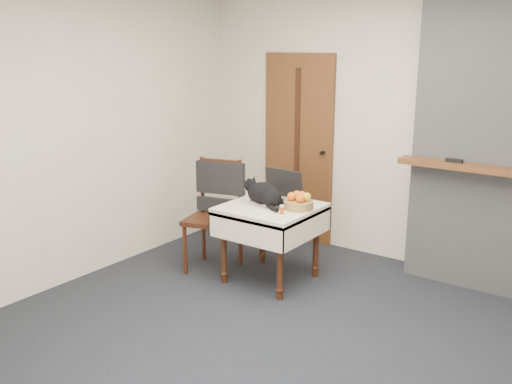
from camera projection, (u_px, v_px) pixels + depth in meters
ground at (294, 343)px, 4.10m from camera, size 4.50×4.50×0.00m
room_shell at (333, 91)px, 4.02m from camera, size 4.52×4.01×2.61m
door at (298, 149)px, 6.08m from camera, size 0.82×0.10×2.00m
chimney at (507, 142)px, 4.72m from camera, size 1.62×0.48×2.60m
side_table at (271, 218)px, 5.07m from camera, size 0.78×0.78×0.70m
laptop at (278, 194)px, 5.13m from camera, size 0.41×0.35×0.29m
cat at (264, 194)px, 5.03m from camera, size 0.47×0.27×0.24m
cream_jar at (249, 196)px, 5.20m from camera, size 0.07×0.07×0.08m
pill_bottle at (282, 209)px, 4.78m from camera, size 0.04×0.04×0.08m
fruit_basket at (299, 202)px, 4.93m from camera, size 0.26×0.26×0.15m
desk_clutter at (286, 208)px, 4.95m from camera, size 0.10×0.09×0.01m
chair at (217, 199)px, 5.38m from camera, size 0.57×0.56×1.04m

